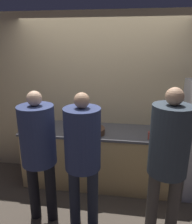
% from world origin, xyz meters
% --- Properties ---
extents(ground_plane, '(14.00, 14.00, 0.00)m').
position_xyz_m(ground_plane, '(0.00, 0.00, 0.00)').
color(ground_plane, '#4C4238').
extents(wall_back, '(5.20, 0.06, 2.60)m').
position_xyz_m(wall_back, '(0.00, 0.72, 1.30)').
color(wall_back, '#D6BC8C').
rests_on(wall_back, ground_plane).
extents(counter, '(2.29, 0.70, 0.90)m').
position_xyz_m(counter, '(0.00, 0.39, 0.45)').
color(counter, tan).
rests_on(counter, ground_plane).
extents(person_left, '(0.40, 0.40, 1.66)m').
position_xyz_m(person_left, '(-0.58, -0.48, 1.02)').
color(person_left, black).
rests_on(person_left, ground_plane).
extents(person_center, '(0.40, 0.40, 1.66)m').
position_xyz_m(person_center, '(-0.05, -0.51, 1.02)').
color(person_center, '#232838').
rests_on(person_center, ground_plane).
extents(person_right, '(0.40, 0.40, 1.75)m').
position_xyz_m(person_right, '(0.85, -0.55, 1.08)').
color(person_right, '#4C4742').
rests_on(person_right, ground_plane).
extents(fruit_bowl, '(0.38, 0.38, 0.12)m').
position_xyz_m(fruit_bowl, '(-0.07, 0.23, 0.94)').
color(fruit_bowl, '#4C3323').
rests_on(fruit_bowl, counter).
extents(utensil_crock, '(0.12, 0.12, 0.24)m').
position_xyz_m(utensil_crock, '(0.93, 0.53, 0.96)').
color(utensil_crock, '#3D424C').
rests_on(utensil_crock, counter).
extents(bottle_dark, '(0.06, 0.06, 0.16)m').
position_xyz_m(bottle_dark, '(-0.29, 0.44, 0.96)').
color(bottle_dark, '#333338').
rests_on(bottle_dark, counter).
extents(bottle_red, '(0.06, 0.06, 0.15)m').
position_xyz_m(bottle_red, '(-0.90, 0.53, 0.96)').
color(bottle_red, red).
rests_on(bottle_red, counter).
extents(cup_red, '(0.08, 0.08, 0.10)m').
position_xyz_m(cup_red, '(0.75, 0.15, 0.95)').
color(cup_red, '#A33D33').
rests_on(cup_red, counter).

